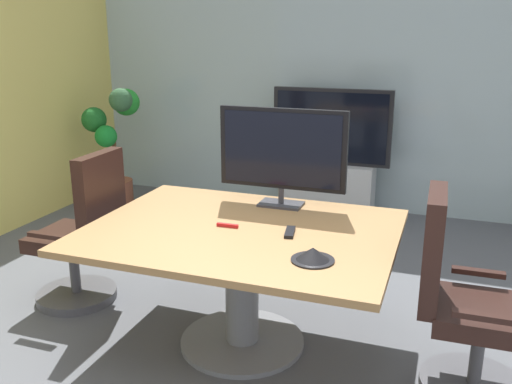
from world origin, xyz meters
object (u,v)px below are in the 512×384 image
at_px(office_chair_left, 83,241).
at_px(tv_monitor, 282,152).
at_px(conference_phone, 313,255).
at_px(conference_table, 242,258).
at_px(office_chair_right, 462,312).
at_px(remote_control, 290,232).
at_px(potted_plant, 114,141).
at_px(wall_display_unit, 330,173).

distance_m(office_chair_left, tv_monitor, 1.52).
bearing_deg(office_chair_left, conference_phone, 74.31).
relative_size(conference_table, office_chair_left, 1.62).
bearing_deg(office_chair_right, remote_control, 86.50).
bearing_deg(conference_table, conference_phone, -32.38).
relative_size(conference_table, office_chair_right, 1.62).
distance_m(office_chair_left, remote_control, 1.56).
xyz_separation_m(conference_table, tv_monitor, (0.09, 0.50, 0.54)).
bearing_deg(conference_table, office_chair_right, -1.44).
bearing_deg(conference_table, tv_monitor, 80.24).
relative_size(office_chair_right, conference_phone, 4.95).
distance_m(office_chair_right, potted_plant, 4.15).
relative_size(potted_plant, remote_control, 7.59).
bearing_deg(office_chair_right, conference_phone, 110.49).
bearing_deg(conference_phone, office_chair_right, 21.57).
bearing_deg(remote_control, potted_plant, 129.62).
height_order(office_chair_right, tv_monitor, tv_monitor).
distance_m(conference_table, tv_monitor, 0.75).
bearing_deg(remote_control, office_chair_left, 164.04).
xyz_separation_m(office_chair_left, conference_phone, (1.74, -0.47, 0.33)).
xyz_separation_m(office_chair_right, wall_display_unit, (-1.29, 2.67, -0.01)).
distance_m(office_chair_right, wall_display_unit, 2.97).
distance_m(office_chair_left, office_chair_right, 2.48).
distance_m(office_chair_right, conference_phone, 0.85).
height_order(conference_table, potted_plant, potted_plant).
bearing_deg(remote_control, conference_phone, -67.54).
bearing_deg(tv_monitor, office_chair_right, -24.91).
height_order(office_chair_left, conference_phone, office_chair_left).
bearing_deg(office_chair_right, tv_monitor, 64.00).
bearing_deg(tv_monitor, potted_plant, 145.33).
height_order(tv_monitor, wall_display_unit, tv_monitor).
distance_m(office_chair_left, potted_plant, 2.27).
distance_m(wall_display_unit, conference_phone, 3.03).
xyz_separation_m(tv_monitor, remote_control, (0.20, -0.49, -0.35)).
xyz_separation_m(office_chair_left, wall_display_unit, (1.19, 2.49, -0.01)).
xyz_separation_m(office_chair_right, tv_monitor, (-1.15, 0.53, 0.66)).
xyz_separation_m(conference_table, potted_plant, (-2.28, 2.14, 0.16)).
relative_size(tv_monitor, conference_phone, 3.82).
distance_m(office_chair_right, tv_monitor, 1.43).
relative_size(office_chair_left, conference_phone, 4.95).
relative_size(wall_display_unit, remote_control, 7.71).
height_order(office_chair_left, tv_monitor, tv_monitor).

